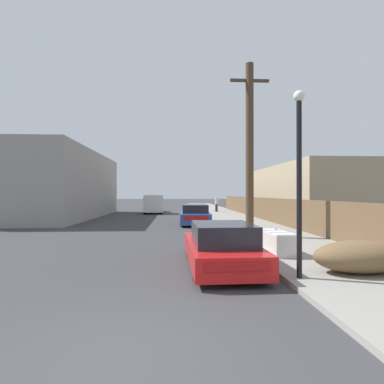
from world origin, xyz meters
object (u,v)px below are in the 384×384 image
Objects in this scene: utility_pole at (250,148)px; street_lamp at (299,168)px; brush_pile at (360,257)px; pickup_truck at (153,204)px; parked_sports_car_red at (221,247)px; car_parked_mid at (195,215)px; pedestrian at (216,204)px; discarded_fridge at (277,242)px.

utility_pole reaches higher than street_lamp.
pickup_truck is at bearing 105.66° from brush_pile.
pickup_truck is 19.14m from utility_pole.
brush_pile is at bearing -20.70° from parked_sports_car_red.
street_lamp is (5.19, -24.76, 1.70)m from pickup_truck.
parked_sports_car_red is 1.87× the size of brush_pile.
street_lamp is at bearing -81.44° from car_parked_mid.
pickup_truck is at bearing 97.85° from parked_sports_car_red.
car_parked_mid is 7.55m from utility_pole.
utility_pole is at bearing -93.13° from pedestrian.
street_lamp reaches higher than discarded_fridge.
street_lamp is at bearing -102.15° from discarded_fridge.
street_lamp reaches higher than car_parked_mid.
brush_pile reaches higher than discarded_fridge.
street_lamp is at bearing 96.91° from pickup_truck.
utility_pole reaches higher than brush_pile.
car_parked_mid reaches higher than discarded_fridge.
parked_sports_car_red is at bearing 136.55° from street_lamp.
pedestrian is at bearing 77.16° from car_parked_mid.
pedestrian is at bearing 84.06° from discarded_fridge.
street_lamp is (-0.45, -2.85, 2.18)m from discarded_fridge.
pickup_truck is at bearing -178.84° from pedestrian.
brush_pile is (3.20, -12.78, -0.11)m from car_parked_mid.
utility_pole is at bearing 85.42° from discarded_fridge.
brush_pile is 24.56m from pedestrian.
parked_sports_car_red reaches higher than discarded_fridge.
parked_sports_car_red is at bearing -112.03° from utility_pole.
car_parked_mid is (0.04, 11.62, 0.05)m from parked_sports_car_red.
parked_sports_car_red is 0.55× the size of utility_pole.
discarded_fridge is at bearing -77.15° from car_parked_mid.
utility_pole is 3.44× the size of brush_pile.
discarded_fridge is 3.61m from street_lamp.
utility_pole is at bearing 85.34° from street_lamp.
utility_pole is (2.14, 5.28, 3.58)m from parked_sports_car_red.
street_lamp reaches higher than parked_sports_car_red.
utility_pole is (5.74, -17.98, 3.21)m from pickup_truck.
utility_pole reaches higher than pedestrian.
car_parked_mid is 12.18m from pedestrian.
pickup_truck is (-3.60, 23.26, 0.38)m from parked_sports_car_red.
brush_pile is (1.11, -6.45, -3.64)m from utility_pole.
parked_sports_car_red is 23.54m from pickup_truck.
utility_pole is 18.42m from pedestrian.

